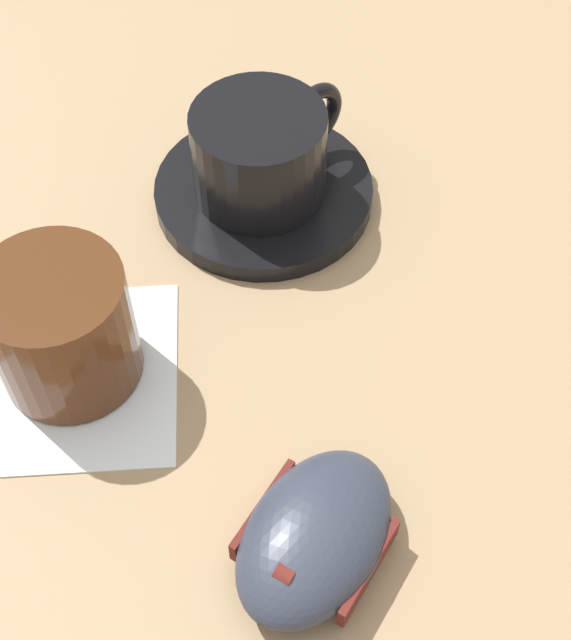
% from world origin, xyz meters
% --- Properties ---
extents(ground_plane, '(3.00, 3.00, 0.00)m').
position_xyz_m(ground_plane, '(0.00, 0.00, 0.00)').
color(ground_plane, '#9E7F5B').
extents(saucer, '(0.14, 0.14, 0.01)m').
position_xyz_m(saucer, '(0.02, 0.09, 0.01)').
color(saucer, black).
rests_on(saucer, ground).
extents(coffee_cup, '(0.08, 0.10, 0.06)m').
position_xyz_m(coffee_cup, '(0.02, 0.09, 0.04)').
color(coffee_cup, black).
rests_on(coffee_cup, saucer).
extents(computer_mouse, '(0.09, 0.12, 0.04)m').
position_xyz_m(computer_mouse, '(0.11, -0.14, 0.02)').
color(computer_mouse, '#2D3342').
rests_on(computer_mouse, ground).
extents(napkin_under_glass, '(0.16, 0.16, 0.00)m').
position_xyz_m(napkin_under_glass, '(-0.05, -0.08, 0.00)').
color(napkin_under_glass, white).
rests_on(napkin_under_glass, ground).
extents(drinking_glass, '(0.08, 0.08, 0.08)m').
position_xyz_m(drinking_glass, '(-0.05, -0.07, 0.04)').
color(drinking_glass, '#4C2814').
rests_on(drinking_glass, napkin_under_glass).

